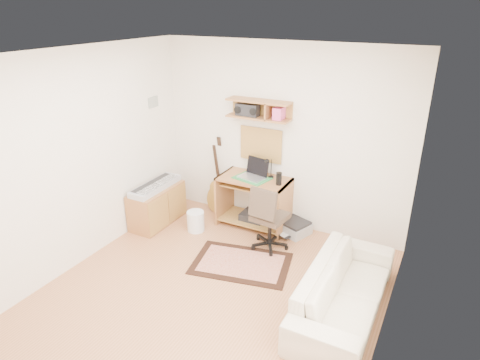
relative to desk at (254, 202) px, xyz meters
The scene contains 22 objects.
floor 1.79m from the desk, 80.81° to the right, with size 3.60×4.00×0.01m, color #C07E50.
ceiling 2.83m from the desk, 80.81° to the right, with size 3.60×4.00×0.01m, color white.
back_wall 1.01m from the desk, 45.09° to the left, with size 3.60×0.01×2.60m, color white.
left_wall 2.48m from the desk, 131.49° to the right, with size 0.01×4.00×2.60m, color white.
right_wall 2.86m from the desk, 39.61° to the right, with size 0.01×4.00×2.60m, color white.
wall_shelf 1.33m from the desk, 97.92° to the left, with size 0.90×0.25×0.26m, color #AA6E3C.
cork_board 0.84m from the desk, 94.68° to the left, with size 0.64×0.03×0.49m, color tan.
wall_photo 2.03m from the desk, behind, with size 0.02×0.20×0.15m, color #4C8CBF.
desk is the anchor object (origin of this frame).
laptop 0.51m from the desk, 137.32° to the right, with size 0.36×0.36×0.28m, color silver, non-canonical shape.
speaker 0.61m from the desk, ahead, with size 0.08×0.08×0.17m, color black.
desk_lamp 0.57m from the desk, 35.43° to the left, with size 0.09×0.09×0.28m, color black, non-canonical shape.
pencil_cup 0.55m from the desk, 16.71° to the left, with size 0.07×0.07×0.09m, color #3551A1.
boombox 1.33m from the desk, 141.59° to the left, with size 0.32×0.15×0.16m, color black.
rug 1.08m from the desk, 72.67° to the right, with size 1.19×0.80×0.02m, color beige.
task_chair 0.64m from the desk, 44.46° to the right, with size 0.47×0.47×0.92m, color #3E3024, non-canonical shape.
cabinet 1.43m from the desk, 155.98° to the right, with size 0.40×0.90×0.55m, color #AA6E3C.
music_keyboard 1.44m from the desk, 155.98° to the right, with size 0.28×0.89×0.08m, color #B2B5BA.
guitar 0.76m from the desk, 169.32° to the left, with size 0.32×0.20×1.19m, color #B38537, non-canonical shape.
waste_basket 0.88m from the desk, 141.80° to the right, with size 0.25×0.25×0.29m, color white.
printer 0.65m from the desk, ahead, with size 0.46×0.36×0.17m, color #A5A8AA.
sofa 2.08m from the desk, 37.00° to the right, with size 1.83×0.54×0.72m, color beige.
Camera 1 is at (2.08, -3.21, 3.03)m, focal length 31.48 mm.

